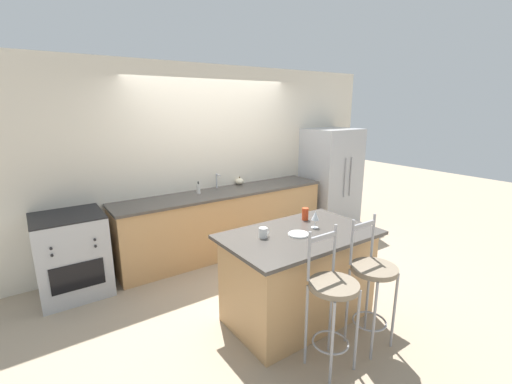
% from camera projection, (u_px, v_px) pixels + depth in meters
% --- Properties ---
extents(ground_plane, '(18.00, 18.00, 0.00)m').
position_uv_depth(ground_plane, '(239.00, 259.00, 4.89)').
color(ground_plane, tan).
extents(wall_back, '(6.00, 0.07, 2.70)m').
position_uv_depth(wall_back, '(213.00, 159.00, 5.11)').
color(wall_back, beige).
rests_on(wall_back, ground_plane).
extents(back_counter, '(3.18, 0.69, 0.93)m').
position_uv_depth(back_counter, '(225.00, 221.00, 5.07)').
color(back_counter, tan).
rests_on(back_counter, ground_plane).
extents(sink_faucet, '(0.02, 0.13, 0.22)m').
position_uv_depth(sink_faucet, '(217.00, 179.00, 5.09)').
color(sink_faucet, '#ADAFB5').
rests_on(sink_faucet, back_counter).
extents(kitchen_island, '(1.52, 0.93, 0.92)m').
position_uv_depth(kitchen_island, '(298.00, 275.00, 3.46)').
color(kitchen_island, tan).
rests_on(kitchen_island, ground_plane).
extents(refrigerator, '(0.87, 0.79, 1.75)m').
position_uv_depth(refrigerator, '(330.00, 178.00, 6.08)').
color(refrigerator, '#ADAFB5').
rests_on(refrigerator, ground_plane).
extents(oven_range, '(0.73, 0.72, 0.95)m').
position_uv_depth(oven_range, '(72.00, 255.00, 3.91)').
color(oven_range, '#ADAFB5').
rests_on(oven_range, ground_plane).
extents(bar_stool_near, '(0.40, 0.40, 1.19)m').
position_uv_depth(bar_stool_near, '(332.00, 298.00, 2.74)').
color(bar_stool_near, '#99999E').
rests_on(bar_stool_near, ground_plane).
extents(bar_stool_far, '(0.40, 0.40, 1.19)m').
position_uv_depth(bar_stool_far, '(372.00, 281.00, 3.01)').
color(bar_stool_far, '#99999E').
rests_on(bar_stool_far, ground_plane).
extents(dinner_plate, '(0.20, 0.20, 0.02)m').
position_uv_depth(dinner_plate, '(299.00, 234.00, 3.30)').
color(dinner_plate, white).
rests_on(dinner_plate, kitchen_island).
extents(wine_glass, '(0.08, 0.08, 0.18)m').
position_uv_depth(wine_glass, '(315.00, 216.00, 3.47)').
color(wine_glass, white).
rests_on(wine_glass, kitchen_island).
extents(coffee_mug, '(0.11, 0.08, 0.10)m').
position_uv_depth(coffee_mug, '(263.00, 232.00, 3.23)').
color(coffee_mug, white).
rests_on(coffee_mug, kitchen_island).
extents(tumbler_cup, '(0.07, 0.07, 0.13)m').
position_uv_depth(tumbler_cup, '(305.00, 214.00, 3.72)').
color(tumbler_cup, red).
rests_on(tumbler_cup, kitchen_island).
extents(pumpkin_decoration, '(0.13, 0.13, 0.12)m').
position_uv_depth(pumpkin_decoration, '(240.00, 181.00, 5.35)').
color(pumpkin_decoration, beige).
rests_on(pumpkin_decoration, back_counter).
extents(soap_bottle, '(0.05, 0.05, 0.17)m').
position_uv_depth(soap_bottle, '(198.00, 189.00, 4.79)').
color(soap_bottle, silver).
rests_on(soap_bottle, back_counter).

